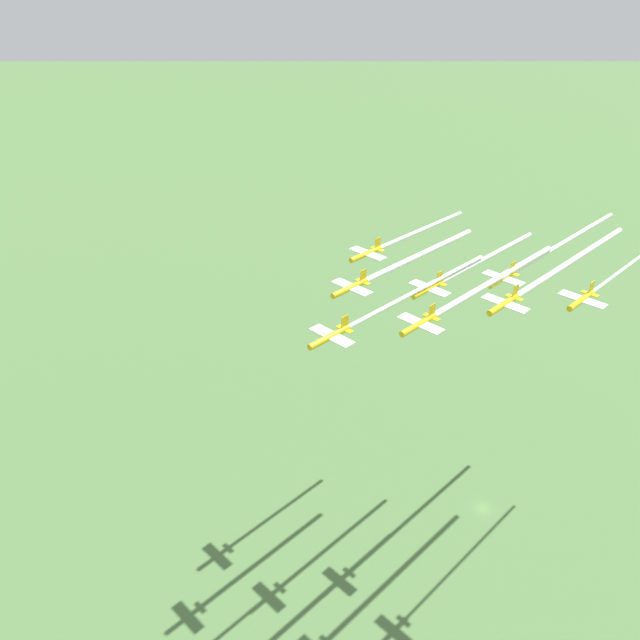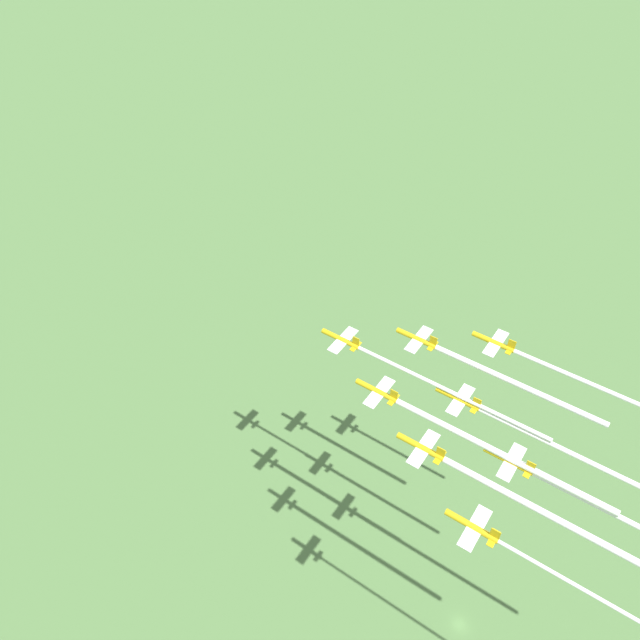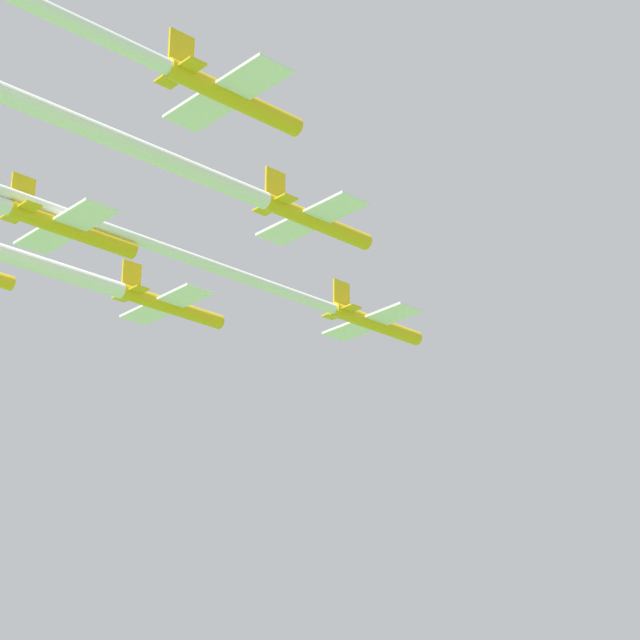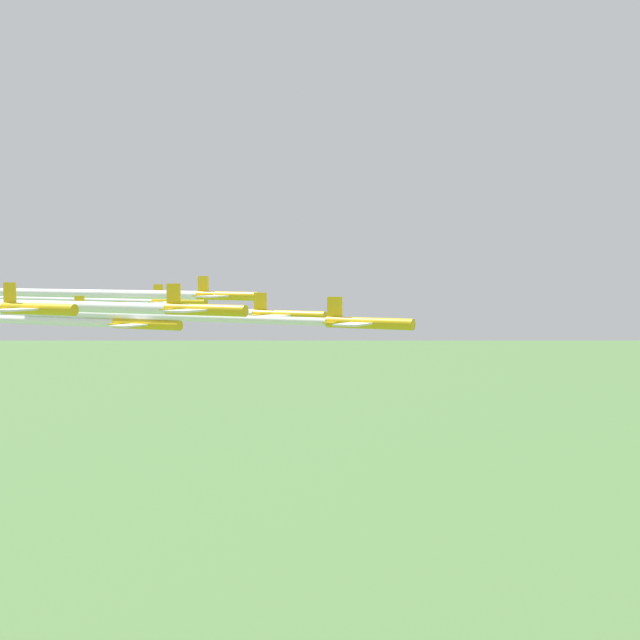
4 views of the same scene
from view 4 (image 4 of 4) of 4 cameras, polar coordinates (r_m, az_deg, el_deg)
jet_0 at (r=100.63m, az=2.96°, el=-0.17°), size 9.71×9.57×3.58m
jet_1 at (r=116.25m, az=-2.19°, el=0.33°), size 9.71×9.57×3.58m
jet_2 at (r=100.50m, az=-7.55°, el=0.68°), size 9.71×9.57×3.58m
jet_3 at (r=132.53m, az=-6.09°, el=1.57°), size 9.71×9.57×3.58m
jet_4 at (r=117.69m, az=-11.19°, el=-0.25°), size 9.71×9.57×3.58m
jet_5 at (r=103.78m, az=-17.74°, el=0.71°), size 9.71×9.57×3.58m
jet_6 at (r=149.41m, az=-9.12°, el=1.16°), size 9.71×9.57×3.58m
jet_7 at (r=135.08m, az=-13.91°, el=0.28°), size 9.71×9.57×3.58m
smoke_trail_0 at (r=115.88m, az=-10.12°, el=0.21°), size 38.37×30.50×0.94m
smoke_trail_1 at (r=133.35m, az=-13.09°, el=0.60°), size 39.03×31.15×1.37m
smoke_trail_2 at (r=117.07m, az=-17.69°, el=0.89°), size 32.93×26.33×1.32m
smoke_trail_3 at (r=152.15m, az=-15.83°, el=1.66°), size 41.97×33.46×1.34m
smoke_trail_4 at (r=135.06m, az=-19.51°, el=0.04°), size 32.66×26.06×1.13m
smoke_trail_6 at (r=169.39m, az=-17.31°, el=1.28°), size 40.28×31.94×0.74m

